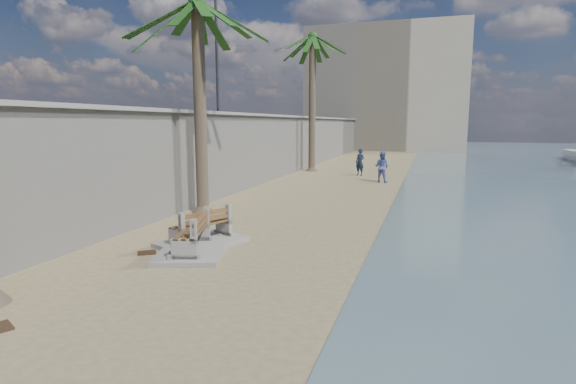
# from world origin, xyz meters

# --- Properties ---
(ground_plane) EXTENTS (140.00, 140.00, 0.00)m
(ground_plane) POSITION_xyz_m (0.00, 0.00, 0.00)
(ground_plane) COLOR #8E7D57
(seawall) EXTENTS (0.45, 70.00, 3.50)m
(seawall) POSITION_xyz_m (-5.20, 20.00, 1.75)
(seawall) COLOR gray
(seawall) RESTS_ON ground_plane
(wall_cap) EXTENTS (0.80, 70.00, 0.12)m
(wall_cap) POSITION_xyz_m (-5.20, 20.00, 3.55)
(wall_cap) COLOR gray
(wall_cap) RESTS_ON seawall
(end_building) EXTENTS (18.00, 12.00, 14.00)m
(end_building) POSITION_xyz_m (-2.00, 52.00, 7.00)
(end_building) COLOR #B7AA93
(end_building) RESTS_ON ground_plane
(bench_near) EXTENTS (2.09, 2.55, 0.92)m
(bench_near) POSITION_xyz_m (-2.10, 4.33, 0.40)
(bench_near) COLOR gray
(bench_near) RESTS_ON ground_plane
(bench_far) EXTENTS (2.16, 2.52, 0.89)m
(bench_far) POSITION_xyz_m (-2.30, 5.17, 0.39)
(bench_far) COLOR gray
(bench_far) RESTS_ON ground_plane
(palm_mid) EXTENTS (5.00, 5.00, 7.97)m
(palm_mid) POSITION_xyz_m (-4.26, 8.91, 6.98)
(palm_mid) COLOR brown
(palm_mid) RESTS_ON ground_plane
(palm_back) EXTENTS (5.00, 5.00, 9.45)m
(palm_back) POSITION_xyz_m (-4.11, 23.63, 8.39)
(palm_back) COLOR brown
(palm_back) RESTS_ON ground_plane
(streetlight) EXTENTS (0.28, 0.28, 5.12)m
(streetlight) POSITION_xyz_m (-5.10, 12.00, 6.64)
(streetlight) COLOR #2D2D33
(streetlight) RESTS_ON wall_cap
(person_a) EXTENTS (0.80, 0.70, 1.86)m
(person_a) POSITION_xyz_m (-0.69, 21.99, 0.93)
(person_a) COLOR #152339
(person_a) RESTS_ON ground_plane
(person_b) EXTENTS (1.05, 0.93, 1.82)m
(person_b) POSITION_xyz_m (0.90, 19.23, 0.91)
(person_b) COLOR #4D5B9F
(person_b) RESTS_ON ground_plane
(debris_d) EXTENTS (0.55, 0.53, 0.03)m
(debris_d) POSITION_xyz_m (-3.17, 4.01, 0.01)
(debris_d) COLOR #382616
(debris_d) RESTS_ON ground_plane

